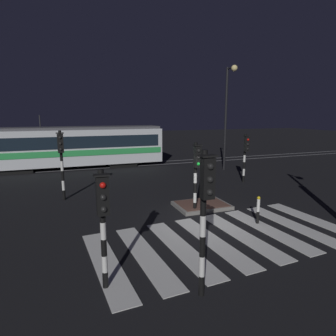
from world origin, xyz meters
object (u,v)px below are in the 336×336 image
(tram, at_px, (71,146))
(traffic_light_kerb_mid_left, at_px, (205,204))
(street_lamp_trackside_right, at_px, (228,106))
(traffic_light_corner_far_right, at_px, (246,151))
(traffic_light_median_centre, at_px, (196,167))
(traffic_light_corner_near_left, at_px, (103,213))
(bollard_island_edge, at_px, (258,210))
(traffic_light_corner_far_left, at_px, (61,155))

(tram, bearing_deg, traffic_light_kerb_mid_left, -83.30)
(street_lamp_trackside_right, xyz_separation_m, tram, (-10.91, 4.82, -3.03))
(traffic_light_corner_far_right, bearing_deg, traffic_light_median_centre, -142.83)
(traffic_light_corner_near_left, xyz_separation_m, bollard_island_edge, (6.22, 2.32, -1.42))
(traffic_light_kerb_mid_left, height_order, street_lamp_trackside_right, street_lamp_trackside_right)
(traffic_light_corner_far_right, xyz_separation_m, traffic_light_corner_far_left, (-10.64, -0.07, 0.29))
(street_lamp_trackside_right, bearing_deg, traffic_light_corner_near_left, -131.53)
(traffic_light_corner_far_left, bearing_deg, traffic_light_kerb_mid_left, -72.69)
(traffic_light_corner_far_right, relative_size, street_lamp_trackside_right, 0.40)
(traffic_light_corner_far_right, xyz_separation_m, street_lamp_trackside_right, (1.05, 3.92, 2.78))
(traffic_light_corner_near_left, height_order, tram, tram)
(traffic_light_corner_far_left, relative_size, tram, 0.24)
(traffic_light_corner_far_left, height_order, traffic_light_kerb_mid_left, traffic_light_kerb_mid_left)
(traffic_light_kerb_mid_left, distance_m, bollard_island_edge, 5.63)
(traffic_light_median_centre, height_order, traffic_light_kerb_mid_left, traffic_light_kerb_mid_left)
(traffic_light_median_centre, distance_m, traffic_light_corner_near_left, 6.24)
(traffic_light_corner_far_left, xyz_separation_m, street_lamp_trackside_right, (11.70, 3.99, 2.50))
(traffic_light_corner_near_left, bearing_deg, tram, 90.15)
(traffic_light_median_centre, height_order, traffic_light_corner_far_left, traffic_light_corner_far_left)
(traffic_light_corner_far_left, height_order, bollard_island_edge, traffic_light_corner_far_left)
(street_lamp_trackside_right, relative_size, bollard_island_edge, 6.84)
(bollard_island_edge, bearing_deg, traffic_light_corner_near_left, -159.55)
(traffic_light_median_centre, xyz_separation_m, traffic_light_kerb_mid_left, (-2.42, -5.40, 0.27))
(street_lamp_trackside_right, height_order, bollard_island_edge, street_lamp_trackside_right)
(traffic_light_median_centre, relative_size, traffic_light_corner_far_right, 1.02)
(traffic_light_corner_far_left, distance_m, bollard_island_edge, 9.39)
(traffic_light_median_centre, relative_size, tram, 0.22)
(traffic_light_corner_far_right, relative_size, traffic_light_corner_near_left, 1.01)
(tram, bearing_deg, traffic_light_median_centre, -70.39)
(traffic_light_median_centre, bearing_deg, traffic_light_kerb_mid_left, -114.09)
(traffic_light_corner_far_left, bearing_deg, tram, 84.92)
(traffic_light_corner_near_left, relative_size, bollard_island_edge, 2.71)
(tram, height_order, bollard_island_edge, tram)
(traffic_light_corner_far_right, height_order, traffic_light_corner_far_left, traffic_light_corner_far_left)
(traffic_light_median_centre, bearing_deg, traffic_light_corner_near_left, -136.21)
(traffic_light_median_centre, height_order, bollard_island_edge, traffic_light_median_centre)
(traffic_light_median_centre, xyz_separation_m, traffic_light_corner_far_right, (5.31, 4.03, -0.03))
(traffic_light_corner_far_right, height_order, bollard_island_edge, traffic_light_corner_far_right)
(traffic_light_corner_far_right, distance_m, street_lamp_trackside_right, 4.93)
(traffic_light_kerb_mid_left, relative_size, tram, 0.24)
(traffic_light_corner_near_left, xyz_separation_m, street_lamp_trackside_right, (10.87, 12.27, 2.80))
(traffic_light_median_centre, bearing_deg, traffic_light_corner_far_right, 37.17)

